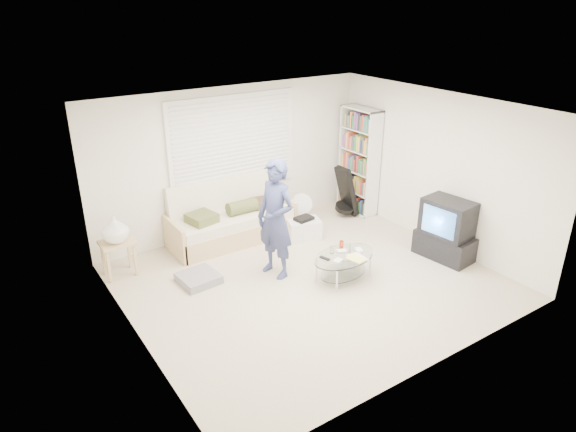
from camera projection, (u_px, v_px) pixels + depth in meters
ground at (310, 281)px, 7.45m from camera, size 5.00×5.00×0.00m
room_shell at (292, 166)px, 7.17m from camera, size 5.02×4.52×2.51m
window_blinds at (234, 144)px, 8.52m from camera, size 2.32×0.08×1.62m
futon_sofa at (231, 221)px, 8.60m from camera, size 2.11×0.85×1.03m
grey_floor_pillow at (199, 278)px, 7.42m from camera, size 0.57×0.57×0.12m
side_table at (115, 232)px, 7.35m from camera, size 0.48×0.39×0.95m
bookshelf at (359, 161)px, 9.53m from camera, size 0.31×0.83×1.97m
guitar_case at (346, 195)px, 9.47m from camera, size 0.40×0.36×0.95m
floor_fan at (300, 208)px, 9.06m from camera, size 0.39×0.26×0.63m
storage_bin at (304, 228)px, 8.73m from camera, size 0.63×0.53×0.38m
tv_unit at (446, 230)px, 7.96m from camera, size 0.57×0.93×0.96m
coffee_table at (344, 260)px, 7.40m from camera, size 1.11×0.79×0.50m
standing_person at (276, 219)px, 7.32m from camera, size 0.56×0.73×1.77m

